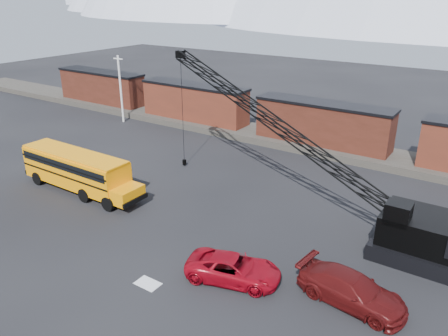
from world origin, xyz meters
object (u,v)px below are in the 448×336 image
Objects in this scene: school_bus at (79,170)px; crawler_crane at (277,125)px; red_pickup at (234,268)px; maroon_suv at (351,290)px.

school_bus is 16.04m from crawler_crane.
maroon_suv is at bearing -90.11° from red_pickup.
red_pickup is 11.67m from crawler_crane.
school_bus is 2.20× the size of red_pickup.
maroon_suv is 13.20m from crawler_crane.
crawler_crane is (-8.82, 8.32, 5.21)m from maroon_suv.
red_pickup is (16.51, -2.99, -1.06)m from school_bus.
school_bus reaches higher than maroon_suv.
school_bus reaches higher than red_pickup.
maroon_suv is (6.08, 1.71, 0.09)m from red_pickup.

